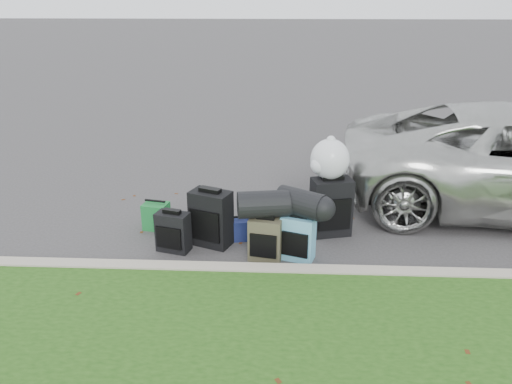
{
  "coord_description": "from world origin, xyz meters",
  "views": [
    {
      "loc": [
        0.19,
        -5.76,
        2.93
      ],
      "look_at": [
        -0.1,
        0.2,
        0.55
      ],
      "focal_mm": 35.0,
      "sensor_mm": 36.0,
      "label": 1
    }
  ],
  "objects_px": {
    "suitcase_large_black_left": "(211,218)",
    "suitcase_teal": "(298,238)",
    "suitcase_large_black_right": "(331,207)",
    "tote_green": "(156,216)",
    "suitcase_olive": "(266,239)",
    "tote_navy": "(242,229)",
    "suitcase_small_black": "(173,232)"
  },
  "relations": [
    {
      "from": "suitcase_olive",
      "to": "tote_green",
      "type": "bearing_deg",
      "value": 163.56
    },
    {
      "from": "suitcase_small_black",
      "to": "suitcase_olive",
      "type": "distance_m",
      "value": 1.14
    },
    {
      "from": "suitcase_small_black",
      "to": "tote_navy",
      "type": "height_order",
      "value": "suitcase_small_black"
    },
    {
      "from": "suitcase_large_black_left",
      "to": "tote_green",
      "type": "distance_m",
      "value": 0.91
    },
    {
      "from": "tote_green",
      "to": "tote_navy",
      "type": "xyz_separation_m",
      "value": [
        1.16,
        -0.26,
        -0.04
      ]
    },
    {
      "from": "suitcase_olive",
      "to": "suitcase_teal",
      "type": "bearing_deg",
      "value": 14.63
    },
    {
      "from": "suitcase_olive",
      "to": "suitcase_large_black_right",
      "type": "relative_size",
      "value": 0.69
    },
    {
      "from": "tote_navy",
      "to": "suitcase_teal",
      "type": "bearing_deg",
      "value": -45.13
    },
    {
      "from": "suitcase_large_black_left",
      "to": "suitcase_large_black_right",
      "type": "distance_m",
      "value": 1.55
    },
    {
      "from": "suitcase_olive",
      "to": "tote_navy",
      "type": "distance_m",
      "value": 0.61
    },
    {
      "from": "suitcase_teal",
      "to": "tote_green",
      "type": "distance_m",
      "value": 2.0
    },
    {
      "from": "suitcase_large_black_left",
      "to": "suitcase_large_black_right",
      "type": "xyz_separation_m",
      "value": [
        1.5,
        0.36,
        0.03
      ]
    },
    {
      "from": "suitcase_small_black",
      "to": "suitcase_large_black_right",
      "type": "bearing_deg",
      "value": 31.53
    },
    {
      "from": "suitcase_large_black_right",
      "to": "suitcase_olive",
      "type": "bearing_deg",
      "value": -152.22
    },
    {
      "from": "suitcase_teal",
      "to": "tote_green",
      "type": "height_order",
      "value": "suitcase_teal"
    },
    {
      "from": "suitcase_teal",
      "to": "tote_navy",
      "type": "bearing_deg",
      "value": 164.13
    },
    {
      "from": "suitcase_teal",
      "to": "suitcase_large_black_right",
      "type": "distance_m",
      "value": 0.82
    },
    {
      "from": "suitcase_teal",
      "to": "tote_navy",
      "type": "xyz_separation_m",
      "value": [
        -0.69,
        0.48,
        -0.13
      ]
    },
    {
      "from": "suitcase_large_black_left",
      "to": "tote_green",
      "type": "relative_size",
      "value": 1.97
    },
    {
      "from": "suitcase_teal",
      "to": "tote_navy",
      "type": "distance_m",
      "value": 0.85
    },
    {
      "from": "suitcase_large_black_right",
      "to": "tote_navy",
      "type": "height_order",
      "value": "suitcase_large_black_right"
    },
    {
      "from": "tote_green",
      "to": "suitcase_olive",
      "type": "bearing_deg",
      "value": -15.9
    },
    {
      "from": "suitcase_olive",
      "to": "suitcase_large_black_left",
      "type": "bearing_deg",
      "value": 163.55
    },
    {
      "from": "suitcase_large_black_left",
      "to": "suitcase_teal",
      "type": "height_order",
      "value": "suitcase_large_black_left"
    },
    {
      "from": "suitcase_large_black_left",
      "to": "tote_green",
      "type": "xyz_separation_m",
      "value": [
        -0.79,
        0.41,
        -0.17
      ]
    },
    {
      "from": "suitcase_teal",
      "to": "suitcase_large_black_right",
      "type": "relative_size",
      "value": 0.72
    },
    {
      "from": "suitcase_large_black_left",
      "to": "tote_navy",
      "type": "relative_size",
      "value": 2.59
    },
    {
      "from": "suitcase_olive",
      "to": "tote_navy",
      "type": "xyz_separation_m",
      "value": [
        -0.32,
        0.5,
        -0.13
      ]
    },
    {
      "from": "suitcase_large_black_right",
      "to": "tote_green",
      "type": "relative_size",
      "value": 2.12
    },
    {
      "from": "suitcase_teal",
      "to": "tote_green",
      "type": "bearing_deg",
      "value": 177.1
    },
    {
      "from": "suitcase_small_black",
      "to": "suitcase_olive",
      "type": "xyz_separation_m",
      "value": [
        1.12,
        -0.16,
        0.01
      ]
    },
    {
      "from": "suitcase_teal",
      "to": "suitcase_small_black",
      "type": "bearing_deg",
      "value": -166.51
    }
  ]
}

